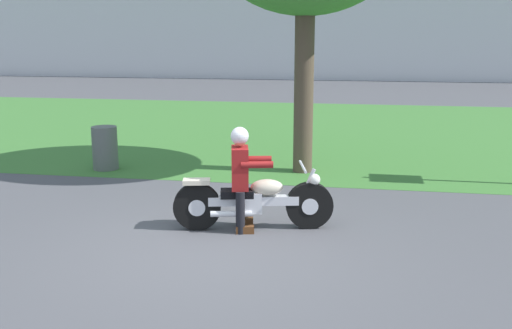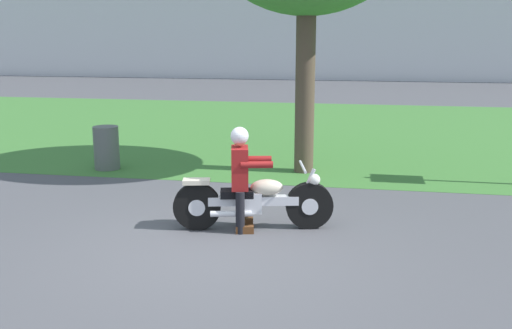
{
  "view_description": "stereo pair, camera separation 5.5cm",
  "coord_description": "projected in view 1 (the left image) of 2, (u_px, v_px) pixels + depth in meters",
  "views": [
    {
      "loc": [
        1.73,
        -6.65,
        2.63
      ],
      "look_at": [
        0.39,
        1.09,
        0.85
      ],
      "focal_mm": 41.58,
      "sensor_mm": 36.0,
      "label": 1
    },
    {
      "loc": [
        1.78,
        -6.64,
        2.63
      ],
      "look_at": [
        0.39,
        1.09,
        0.85
      ],
      "focal_mm": 41.58,
      "sensor_mm": 36.0,
      "label": 2
    }
  ],
  "objects": [
    {
      "name": "rider_lead",
      "position": [
        241.0,
        170.0,
        7.86
      ],
      "size": [
        0.61,
        0.54,
        1.4
      ],
      "rotation": [
        0.0,
        0.0,
        0.21
      ],
      "color": "black",
      "rests_on": "ground"
    },
    {
      "name": "motorcycle_lead",
      "position": [
        254.0,
        201.0,
        7.96
      ],
      "size": [
        2.13,
        0.76,
        0.88
      ],
      "rotation": [
        0.0,
        0.0,
        0.21
      ],
      "color": "black",
      "rests_on": "ground"
    },
    {
      "name": "ground",
      "position": [
        209.0,
        250.0,
        7.25
      ],
      "size": [
        120.0,
        120.0,
        0.0
      ],
      "primitive_type": "plane",
      "color": "#4C4C51"
    },
    {
      "name": "trash_can",
      "position": [
        105.0,
        148.0,
        11.42
      ],
      "size": [
        0.48,
        0.48,
        0.83
      ],
      "primitive_type": "cylinder",
      "color": "#595E5B",
      "rests_on": "ground"
    },
    {
      "name": "grass_verge",
      "position": [
        292.0,
        129.0,
        16.15
      ],
      "size": [
        60.0,
        12.0,
        0.01
      ],
      "primitive_type": "cube",
      "color": "#3D7533",
      "rests_on": "ground"
    }
  ]
}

